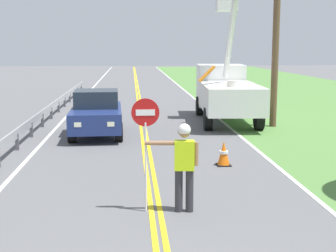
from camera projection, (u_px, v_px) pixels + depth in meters
name	position (u px, v px, depth m)	size (l,w,h in m)	color
centerline_yellow_left	(139.00, 112.00, 24.62)	(0.11, 110.00, 0.01)	yellow
centerline_yellow_right	(143.00, 112.00, 24.63)	(0.11, 110.00, 0.01)	yellow
edge_line_right	(211.00, 112.00, 24.89)	(0.12, 110.00, 0.01)	silver
edge_line_left	(70.00, 113.00, 24.35)	(0.12, 110.00, 0.01)	silver
flagger_worker	(184.00, 162.00, 9.72)	(1.09, 0.27, 1.83)	#2D2D33
stop_sign_paddle	(145.00, 129.00, 9.62)	(0.56, 0.04, 2.33)	silver
utility_bucket_truck	(226.00, 89.00, 21.76)	(3.01, 6.93, 5.68)	white
oncoming_sedan_nearest	(97.00, 113.00, 18.25)	(2.02, 4.16, 1.70)	navy
utility_pole_near	(276.00, 23.00, 19.68)	(1.80, 0.28, 8.24)	brown
traffic_cone_lead	(224.00, 154.00, 13.66)	(0.40, 0.40, 0.70)	orange
guardrail_left_shoulder	(47.00, 111.00, 21.26)	(0.10, 32.00, 0.71)	#9EA0A3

